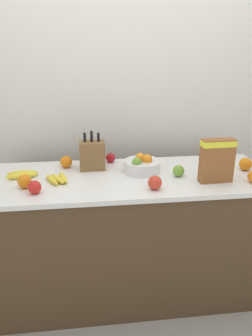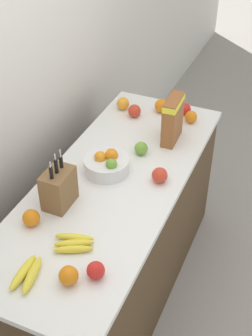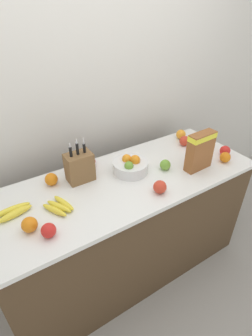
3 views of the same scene
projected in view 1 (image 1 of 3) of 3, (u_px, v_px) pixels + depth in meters
ground_plane at (132, 287)px, 2.44m from camera, size 14.00×14.00×0.00m
wall_back at (123, 99)px, 2.51m from camera, size 9.00×0.06×2.60m
counter at (133, 235)px, 2.28m from camera, size 1.83×0.70×0.89m
knife_block at (92, 155)px, 2.21m from camera, size 0.17×0.12×0.30m
cereal_box at (217, 159)px, 1.98m from camera, size 0.21×0.08×0.27m
fruit_bowl at (142, 165)px, 2.17m from camera, size 0.24×0.24×0.13m
banana_bunch_left at (58, 179)px, 2.03m from camera, size 0.16×0.21×0.03m
banana_bunch_right at (22, 175)px, 2.09m from camera, size 0.20×0.11×0.04m
apple_leftmost at (35, 187)px, 1.86m from camera, size 0.08×0.08×0.08m
apple_middle at (110, 158)px, 2.36m from camera, size 0.07×0.07×0.07m
apple_rightmost at (155, 183)px, 1.91m from camera, size 0.08×0.08×0.08m
apple_rear at (178, 171)px, 2.10m from camera, size 0.07×0.07×0.07m
apple_by_knife_block at (220, 159)px, 2.32m from camera, size 0.08×0.08×0.08m
orange_front_left at (246, 164)px, 2.20m from camera, size 0.09×0.09×0.09m
orange_near_bowl at (24, 181)px, 1.93m from camera, size 0.08×0.08×0.08m
orange_front_right at (222, 154)px, 2.42m from camera, size 0.08×0.08×0.08m
orange_mid_left at (66, 162)px, 2.25m from camera, size 0.08×0.08×0.08m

